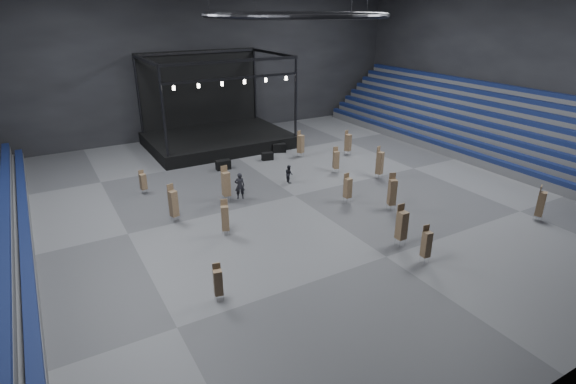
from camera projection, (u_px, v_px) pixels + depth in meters
floor at (295, 196)px, 34.64m from camera, size 50.00×50.00×0.00m
wall_back at (195, 52)px, 47.95m from camera, size 50.00×0.20×18.00m
wall_right at (520, 57)px, 42.70m from camera, size 0.20×42.00×18.00m
bleachers_right at (493, 134)px, 44.55m from camera, size 7.20×40.00×6.40m
stage at (215, 130)px, 47.05m from camera, size 14.00×10.00×9.20m
truss_ring at (296, 15)px, 29.62m from camera, size 12.30×12.30×5.15m
flight_case_left at (223, 165)px, 40.03m from camera, size 1.31×0.71×0.86m
flight_case_mid at (267, 156)px, 42.51m from camera, size 1.18×0.77×0.72m
flight_case_right at (279, 148)px, 44.77m from camera, size 1.44×1.08×0.86m
chair_stack_0 at (225, 217)px, 28.26m from camera, size 0.58×0.58×2.43m
chair_stack_1 at (218, 282)px, 22.01m from camera, size 0.49×0.49×2.04m
chair_stack_2 at (541, 203)px, 30.16m from camera, size 0.62×0.62×2.53m
chair_stack_3 at (226, 183)px, 33.22m from camera, size 0.54×0.54×2.73m
chair_stack_4 at (426, 244)px, 25.30m from camera, size 0.48×0.48×2.29m
chair_stack_5 at (348, 142)px, 43.60m from camera, size 0.66×0.66×2.45m
chair_stack_6 at (402, 225)px, 27.03m from camera, size 0.55×0.55×2.67m
chair_stack_7 at (380, 162)px, 37.59m from camera, size 0.65×0.65×2.79m
chair_stack_8 at (301, 143)px, 43.03m from camera, size 0.69×0.69×2.56m
chair_stack_9 at (336, 159)px, 39.00m from camera, size 0.58×0.58×2.31m
chair_stack_10 at (348, 187)px, 33.06m from camera, size 0.52×0.52×2.26m
chair_stack_11 at (392, 192)px, 31.76m from camera, size 0.64×0.64×2.76m
chair_stack_12 at (143, 181)px, 34.68m from camera, size 0.52×0.52×1.90m
chair_stack_13 at (173, 203)px, 30.06m from camera, size 0.60×0.60×2.67m
man_center at (240, 186)px, 33.79m from camera, size 0.87×0.73×2.05m
crew_member at (289, 174)px, 37.00m from camera, size 0.63×0.77×1.50m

